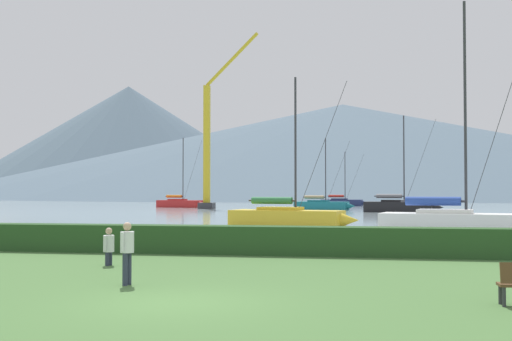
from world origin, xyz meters
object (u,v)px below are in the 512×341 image
Objects in this scene: sailboat_slip_0 at (342,202)px; sailboat_slip_5 at (180,203)px; sailboat_slip_2 at (456,222)px; sailboat_slip_4 at (400,206)px; person_seated_viewer at (109,245)px; person_standing_walker at (127,248)px; sailboat_slip_1 at (322,205)px; dock_crane at (209,150)px; sailboat_slip_3 at (288,217)px.

sailboat_slip_5 is (-22.61, -13.07, 0.03)m from sailboat_slip_0.
sailboat_slip_4 is (-1.35, 38.05, -0.04)m from sailboat_slip_2.
person_seated_viewer is 4.68m from person_standing_walker.
sailboat_slip_1 is 0.70× the size of sailboat_slip_2.
sailboat_slip_2 is at bearing -44.35° from sailboat_slip_5.
sailboat_slip_5 is at bearing 137.13° from dock_crane.
sailboat_slip_2 is at bearing -64.28° from sailboat_slip_1.
sailboat_slip_5 is at bearing 132.06° from sailboat_slip_2.
dock_crane is at bearing -179.63° from sailboat_slip_1.
sailboat_slip_1 is at bearing -85.55° from sailboat_slip_0.
person_standing_walker is (-0.96, -26.36, 0.27)m from sailboat_slip_3.
person_seated_viewer is 0.76× the size of person_standing_walker.
sailboat_slip_2 is 10.25× the size of person_seated_viewer.
sailboat_slip_0 is 67.13m from sailboat_slip_2.
sailboat_slip_4 is at bearing 85.42° from person_seated_viewer.
sailboat_slip_5 is at bearing 170.57° from sailboat_slip_1.
sailboat_slip_4 is 27.65m from dock_crane.
sailboat_slip_3 is (-1.00, -60.62, 0.10)m from sailboat_slip_0.
sailboat_slip_4 is (7.58, -28.48, 0.11)m from sailboat_slip_0.
person_standing_walker is (-9.54, -58.50, 0.25)m from sailboat_slip_4.
person_seated_viewer is at bearing -117.25° from sailboat_slip_2.
sailboat_slip_1 is at bearing 95.22° from person_seated_viewer.
person_seated_viewer is at bearing -78.73° from dock_crane.
sailboat_slip_2 is 55.33m from dock_crane.
sailboat_slip_2 reaches higher than person_standing_walker.
person_standing_walker is at bearing -82.58° from sailboat_slip_0.
sailboat_slip_2 reaches higher than sailboat_slip_3.
sailboat_slip_0 is at bearing 46.85° from dock_crane.
dock_crane is at bearing 168.30° from sailboat_slip_4.
dock_crane is (-12.89, 64.65, 7.20)m from person_seated_viewer.
sailboat_slip_0 is 0.85× the size of sailboat_slip_3.
dock_crane is (-17.07, -18.21, 7.28)m from sailboat_slip_0.
sailboat_slip_4 reaches higher than sailboat_slip_0.
sailboat_slip_1 is at bearing -6.87° from sailboat_slip_5.
sailboat_slip_1 is 0.38× the size of dock_crane.
sailboat_slip_0 is 0.78× the size of sailboat_slip_4.
sailboat_slip_2 is at bearing 73.23° from person_standing_walker.
sailboat_slip_2 is at bearing -61.71° from dock_crane.
person_standing_walker is at bearing -79.83° from sailboat_slip_3.
sailboat_slip_4 reaches higher than sailboat_slip_1.
sailboat_slip_1 is 39.08m from sailboat_slip_3.
dock_crane is (-15.47, 3.33, 7.26)m from sailboat_slip_1.
sailboat_slip_1 is 7.20× the size of person_seated_viewer.
sailboat_slip_2 is at bearing -77.08° from sailboat_slip_4.
sailboat_slip_5 is at bearing 126.69° from sailboat_slip_3.
dock_crane is (-16.08, 42.41, 7.18)m from sailboat_slip_3.
sailboat_slip_3 is 0.91× the size of sailboat_slip_4.
sailboat_slip_0 is 21.61m from sailboat_slip_1.
dock_crane is at bearing 123.01° from sailboat_slip_3.
sailboat_slip_1 is 0.90× the size of sailboat_slip_3.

